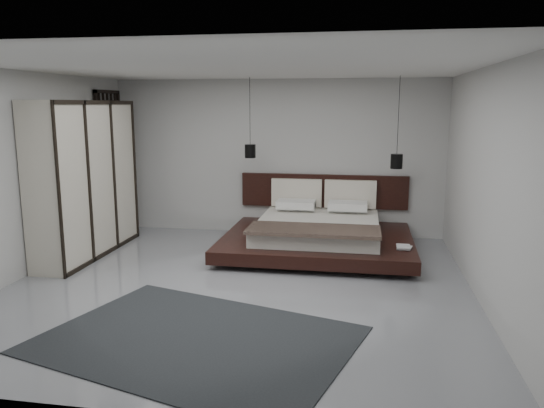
% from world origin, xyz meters
% --- Properties ---
extents(floor, '(6.00, 6.00, 0.00)m').
position_xyz_m(floor, '(0.00, 0.00, 0.00)').
color(floor, gray).
rests_on(floor, ground).
extents(ceiling, '(6.00, 6.00, 0.00)m').
position_xyz_m(ceiling, '(0.00, 0.00, 2.80)').
color(ceiling, white).
rests_on(ceiling, wall_back).
extents(wall_back, '(6.00, 0.00, 6.00)m').
position_xyz_m(wall_back, '(0.00, 3.00, 1.40)').
color(wall_back, '#B4B4B1').
rests_on(wall_back, floor).
extents(wall_front, '(6.00, 0.00, 6.00)m').
position_xyz_m(wall_front, '(0.00, -3.00, 1.40)').
color(wall_front, '#B4B4B1').
rests_on(wall_front, floor).
extents(wall_left, '(0.00, 6.00, 6.00)m').
position_xyz_m(wall_left, '(-3.00, 0.00, 1.40)').
color(wall_left, '#B4B4B1').
rests_on(wall_left, floor).
extents(wall_right, '(0.00, 6.00, 6.00)m').
position_xyz_m(wall_right, '(3.00, 0.00, 1.40)').
color(wall_right, '#B4B4B1').
rests_on(wall_right, floor).
extents(lattice_screen, '(0.05, 0.90, 2.60)m').
position_xyz_m(lattice_screen, '(-2.95, 2.45, 1.30)').
color(lattice_screen, black).
rests_on(lattice_screen, floor).
extents(bed, '(2.99, 2.48, 1.11)m').
position_xyz_m(bed, '(0.88, 1.90, 0.30)').
color(bed, black).
rests_on(bed, floor).
extents(book_lower, '(0.25, 0.30, 0.02)m').
position_xyz_m(book_lower, '(2.11, 1.22, 0.29)').
color(book_lower, '#99724C').
rests_on(book_lower, bed).
extents(book_upper, '(0.20, 0.27, 0.02)m').
position_xyz_m(book_upper, '(2.09, 1.18, 0.31)').
color(book_upper, '#99724C').
rests_on(book_upper, book_lower).
extents(pendant_left, '(0.19, 0.19, 1.35)m').
position_xyz_m(pendant_left, '(-0.35, 2.39, 1.57)').
color(pendant_left, black).
rests_on(pendant_left, ceiling).
extents(pendant_right, '(0.20, 0.20, 1.49)m').
position_xyz_m(pendant_right, '(2.11, 2.39, 1.44)').
color(pendant_right, black).
rests_on(pendant_right, ceiling).
extents(wardrobe, '(0.58, 2.46, 2.41)m').
position_xyz_m(wardrobe, '(-2.70, 1.07, 1.20)').
color(wardrobe, beige).
rests_on(wardrobe, floor).
extents(rug, '(3.53, 2.94, 0.01)m').
position_xyz_m(rug, '(-0.04, -1.69, 0.01)').
color(rug, black).
rests_on(rug, floor).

